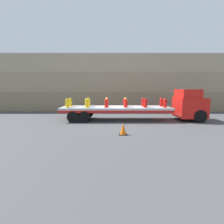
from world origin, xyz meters
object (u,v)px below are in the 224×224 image
fire_hydrant_red_far_4 (143,102)px  fire_hydrant_yellow_far_1 (88,102)px  fire_hydrant_red_far_2 (107,102)px  fire_hydrant_red_far_5 (161,102)px  fire_hydrant_yellow_far_0 (70,102)px  fire_hydrant_yellow_near_1 (87,103)px  fire_hydrant_red_near_5 (165,103)px  fire_hydrant_red_near_3 (126,103)px  traffic_cone (123,129)px  flatbed_trailer (109,109)px  truck_cab (190,105)px  fire_hydrant_red_near_2 (106,103)px  fire_hydrant_red_far_3 (125,102)px  fire_hydrant_red_near_4 (145,103)px  fire_hydrant_yellow_near_0 (67,103)px

fire_hydrant_red_far_4 → fire_hydrant_yellow_far_1: bearing=180.0°
fire_hydrant_red_far_2 → fire_hydrant_red_far_5: (4.95, 0.00, 0.00)m
fire_hydrant_yellow_far_0 → fire_hydrant_yellow_near_1: size_ratio=1.00×
fire_hydrant_red_near_5 → fire_hydrant_red_near_3: bearing=180.0°
traffic_cone → flatbed_trailer: bearing=100.5°
flatbed_trailer → fire_hydrant_red_far_5: size_ratio=12.49×
fire_hydrant_yellow_far_0 → fire_hydrant_red_far_4: bearing=0.0°
traffic_cone → fire_hydrant_red_far_2: bearing=101.9°
fire_hydrant_yellow_near_1 → fire_hydrant_red_far_2: (1.65, 1.11, 0.00)m
truck_cab → fire_hydrant_yellow_far_0: (-10.63, 0.56, 0.17)m
truck_cab → fire_hydrant_red_near_2: size_ratio=3.57×
fire_hydrant_yellow_near_1 → fire_hydrant_red_near_2: size_ratio=1.00×
fire_hydrant_yellow_near_1 → fire_hydrant_red_near_5: size_ratio=1.00×
fire_hydrant_yellow_far_0 → fire_hydrant_red_far_2: size_ratio=1.00×
fire_hydrant_yellow_far_1 → traffic_cone: bearing=-62.8°
fire_hydrant_yellow_near_1 → fire_hydrant_red_near_2: (1.65, 0.00, 0.00)m
fire_hydrant_red_near_2 → fire_hydrant_red_near_5: same height
fire_hydrant_red_near_3 → fire_hydrant_red_far_2: bearing=146.1°
fire_hydrant_red_far_4 → fire_hydrant_yellow_far_0: bearing=180.0°
fire_hydrant_red_near_3 → fire_hydrant_red_far_5: same height
flatbed_trailer → fire_hydrant_red_far_3: 1.62m
fire_hydrant_red_far_2 → traffic_cone: fire_hydrant_red_far_2 is taller
fire_hydrant_yellow_near_1 → fire_hydrant_red_far_5: same height
fire_hydrant_red_far_3 → fire_hydrant_red_near_4: size_ratio=1.00×
fire_hydrant_red_far_3 → fire_hydrant_red_far_5: (3.30, 0.00, 0.00)m
fire_hydrant_yellow_near_1 → fire_hydrant_red_far_3: same height
fire_hydrant_yellow_far_1 → fire_hydrant_yellow_far_0: bearing=180.0°
fire_hydrant_red_near_2 → fire_hydrant_red_near_5: 4.95m
fire_hydrant_yellow_near_0 → fire_hydrant_yellow_near_1: 1.65m
fire_hydrant_yellow_near_0 → fire_hydrant_red_near_2: (3.30, 0.00, 0.00)m
fire_hydrant_yellow_far_1 → fire_hydrant_yellow_near_0: bearing=-146.1°
flatbed_trailer → fire_hydrant_red_near_3: (1.41, -0.56, 0.58)m
truck_cab → fire_hydrant_yellow_near_1: bearing=-176.5°
fire_hydrant_red_near_3 → fire_hydrant_red_far_4: bearing=33.9°
fire_hydrant_red_near_3 → fire_hydrant_red_near_5: (3.30, 0.00, 0.00)m
fire_hydrant_yellow_far_1 → fire_hydrant_red_near_3: (3.30, -1.11, 0.00)m
fire_hydrant_yellow_near_0 → fire_hydrant_yellow_far_1: 1.99m
flatbed_trailer → fire_hydrant_red_far_5: bearing=6.7°
fire_hydrant_yellow_far_0 → fire_hydrant_red_near_2: bearing=-18.6°
fire_hydrant_yellow_near_1 → fire_hydrant_red_near_4: size_ratio=1.00×
fire_hydrant_red_near_5 → fire_hydrant_red_far_5: 1.11m
truck_cab → fire_hydrant_yellow_far_1: 8.99m
truck_cab → flatbed_trailer: size_ratio=0.29×
fire_hydrant_red_far_4 → fire_hydrant_red_far_5: same height
fire_hydrant_red_far_5 → fire_hydrant_yellow_far_1: bearing=180.0°
fire_hydrant_yellow_far_1 → traffic_cone: fire_hydrant_yellow_far_1 is taller
fire_hydrant_yellow_near_0 → fire_hydrant_red_far_5: same height
fire_hydrant_red_near_3 → fire_hydrant_red_near_4: same height
fire_hydrant_yellow_near_0 → fire_hydrant_red_far_4: same height
truck_cab → fire_hydrant_red_far_5: (-2.37, 0.56, 0.17)m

